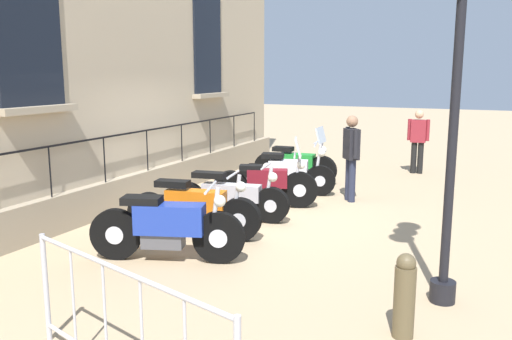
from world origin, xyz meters
TOP-DOWN VIEW (x-y plane):
  - ground_plane at (0.00, 0.00)m, footprint 60.00×60.00m
  - building_facade at (-2.43, 0.00)m, footprint 0.82×11.84m
  - motorcycle_blue at (0.24, -2.71)m, footprint 2.04×0.93m
  - motorcycle_orange at (0.00, -1.64)m, footprint 2.14×0.69m
  - motorcycle_silver at (0.04, -0.53)m, footprint 2.11×0.63m
  - motorcycle_maroon at (0.26, 0.55)m, footprint 1.92×0.86m
  - motorcycle_white at (0.24, 1.67)m, footprint 2.01×0.81m
  - motorcycle_green at (0.01, 2.82)m, footprint 1.94×0.69m
  - crowd_barrier at (1.61, -5.38)m, footprint 2.43×0.80m
  - bollard at (3.48, -3.54)m, footprint 0.20×0.20m
  - pedestrian_standing at (2.35, 5.22)m, footprint 0.53×0.24m
  - pedestrian_walking at (1.58, 1.66)m, footprint 0.39×0.44m

SIDE VIEW (x-z plane):
  - ground_plane at x=0.00m, z-range 0.00..0.00m
  - motorcycle_silver at x=0.04m, z-range -0.10..0.88m
  - bollard at x=3.48m, z-range 0.00..0.84m
  - motorcycle_orange at x=0.00m, z-range -0.09..0.94m
  - motorcycle_green at x=0.01m, z-range -0.23..1.08m
  - motorcycle_maroon at x=0.26m, z-range -0.23..1.09m
  - motorcycle_white at x=0.24m, z-range -0.10..0.99m
  - motorcycle_blue at x=0.24m, z-range -0.05..1.00m
  - crowd_barrier at x=1.61m, z-range 0.04..1.09m
  - pedestrian_standing at x=2.35m, z-range 0.09..1.68m
  - pedestrian_walking at x=1.58m, z-range 0.11..1.80m
  - building_facade at x=-2.43m, z-range -0.09..6.67m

